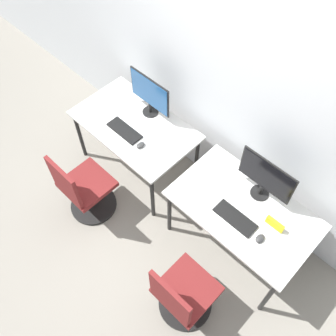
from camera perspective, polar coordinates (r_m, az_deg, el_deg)
ground_plane at (r=3.89m, az=-1.54°, el=-8.57°), size 20.00×20.00×0.00m
wall_back at (r=3.18m, az=9.32°, el=13.31°), size 12.00×0.05×2.80m
desk_left at (r=3.78m, az=-5.08°, el=5.98°), size 1.23×0.74×0.71m
monitor_left at (r=3.65m, az=-2.81°, el=11.18°), size 0.50×0.16×0.44m
keyboard_left at (r=3.67m, az=-6.65°, el=5.69°), size 0.37×0.14×0.02m
mouse_left at (r=3.53m, az=-4.20°, el=3.48°), size 0.06×0.09×0.03m
office_chair_left at (r=3.75m, az=-12.70°, el=-3.39°), size 0.48×0.48×0.88m
desk_right at (r=3.29m, az=11.36°, el=-6.70°), size 1.23×0.74×0.71m
monitor_right at (r=3.13m, az=14.65°, el=-1.40°), size 0.50×0.16×0.44m
keyboard_right at (r=3.16m, az=10.19°, el=-7.51°), size 0.37×0.14×0.02m
mouse_right at (r=3.11m, az=13.85°, el=-10.39°), size 0.06×0.09×0.03m
office_chair_right at (r=3.25m, az=2.18°, el=-18.97°), size 0.48×0.48×0.88m
placard_right at (r=3.17m, az=15.97°, el=-8.22°), size 0.16×0.03×0.08m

